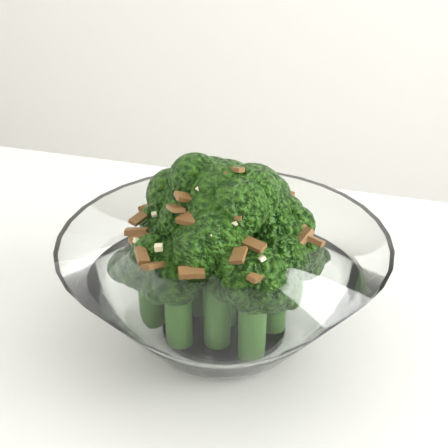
# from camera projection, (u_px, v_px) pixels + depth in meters

# --- Properties ---
(broccoli_dish) EXTENTS (0.25, 0.25, 0.16)m
(broccoli_dish) POSITION_uv_depth(u_px,v_px,m) (225.00, 271.00, 0.49)
(broccoli_dish) COLOR white
(broccoli_dish) RESTS_ON table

